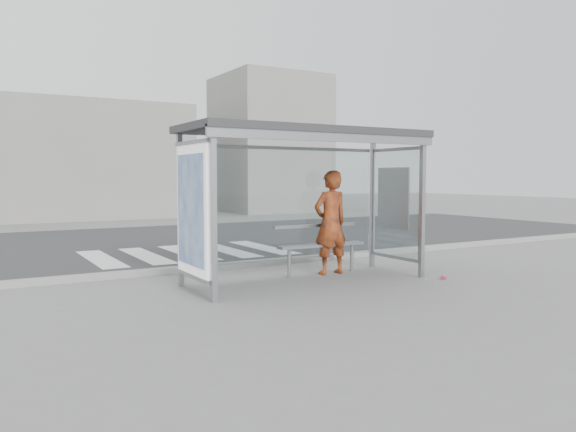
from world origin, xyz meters
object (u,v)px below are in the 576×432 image
Objects in this scene: bus_shelter at (286,166)px; person at (330,223)px; bench at (321,245)px; soda_can at (443,277)px.

person is (1.16, 0.35, -1.02)m from bus_shelter.
bench is 13.40× the size of soda_can.
person is 0.45m from bench.
bench is at bearing 135.50° from soda_can.
person is at bearing 16.79° from bus_shelter.
bus_shelter is at bearing 15.07° from person.
bench is 2.26m from soda_can.
person is 1.08× the size of bench.
bus_shelter reaches higher than bench.
bus_shelter is 2.38× the size of bench.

